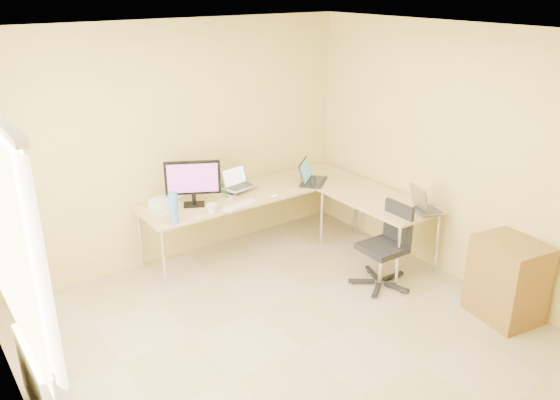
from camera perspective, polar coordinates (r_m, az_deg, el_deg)
floor at (r=5.00m, az=2.30°, el=-14.88°), size 4.50×4.50×0.00m
ceiling at (r=4.04m, az=2.87°, el=16.29°), size 4.50×4.50×0.00m
wall_back at (r=6.18m, az=-10.46°, el=5.55°), size 4.50×0.00×4.50m
wall_left at (r=3.59m, az=-25.22°, el=-8.43°), size 0.00×4.50×4.50m
wall_right at (r=5.82m, az=19.11°, el=3.70°), size 0.00×4.50×4.50m
desk_main at (r=6.50m, az=-2.60°, el=-2.07°), size 2.65×0.70×0.73m
desk_return at (r=6.36m, az=9.80°, el=-2.93°), size 0.70×1.30×0.73m
monitor at (r=5.93m, az=-8.83°, el=1.70°), size 0.60×0.43×0.50m
book_stack at (r=6.39m, az=-5.27°, el=1.19°), size 0.28×0.32×0.04m
laptop_center at (r=6.30m, az=-4.15°, el=2.21°), size 0.39×0.33×0.23m
laptop_black at (r=6.58m, az=3.43°, el=2.88°), size 0.52×0.51×0.27m
keyboard at (r=5.93m, az=-4.11°, el=-0.54°), size 0.43×0.19×0.02m
mouse at (r=6.16m, az=-0.60°, el=0.43°), size 0.10×0.07×0.03m
mug at (r=5.77m, az=-6.93°, el=-0.88°), size 0.13×0.13×0.10m
cd_stack at (r=6.22m, az=-4.98°, el=0.52°), size 0.12×0.12×0.03m
water_bottle at (r=5.55m, az=-10.76°, el=-0.81°), size 0.10×0.10×0.32m
papers at (r=5.95m, az=-12.28°, el=-1.03°), size 0.19×0.27×0.01m
white_box at (r=6.06m, az=-11.93°, el=-0.19°), size 0.27×0.23×0.08m
desk_fan at (r=6.05m, az=-10.47°, el=0.74°), size 0.23×0.23×0.24m
black_cup at (r=6.45m, az=3.38°, el=1.80°), size 0.09×0.09×0.12m
laptop_return at (r=5.94m, az=14.87°, el=-0.08°), size 0.42×0.37×0.24m
office_chair at (r=5.77m, az=10.39°, el=-4.12°), size 0.54×0.54×0.88m
cabinet at (r=5.64m, az=22.05°, el=-7.73°), size 0.57×0.66×0.82m
radiator at (r=4.44m, az=-23.41°, el=-16.69°), size 0.09×0.80×0.55m
window at (r=3.85m, az=-26.31°, el=-2.43°), size 0.10×1.80×1.40m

